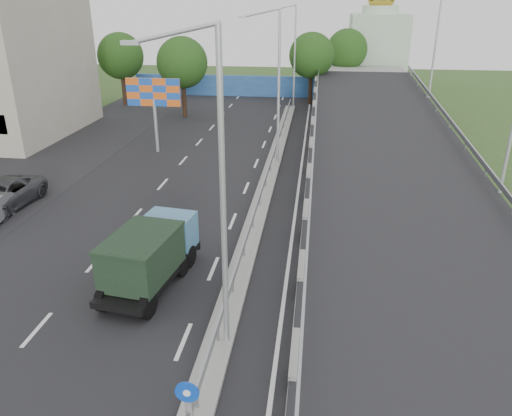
% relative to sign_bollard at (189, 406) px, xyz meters
% --- Properties ---
extents(road_surface, '(26.00, 90.00, 0.04)m').
position_rel_sign_bollard_xyz_m(road_surface, '(-3.00, 17.83, -1.03)').
color(road_surface, black).
rests_on(road_surface, ground).
extents(parking_strip, '(8.00, 90.00, 0.05)m').
position_rel_sign_bollard_xyz_m(parking_strip, '(-16.00, 17.83, -1.03)').
color(parking_strip, black).
rests_on(parking_strip, ground).
extents(median, '(1.00, 44.00, 0.20)m').
position_rel_sign_bollard_xyz_m(median, '(0.00, 21.83, -0.93)').
color(median, gray).
rests_on(median, ground).
extents(overpass_ramp, '(10.00, 50.00, 3.50)m').
position_rel_sign_bollard_xyz_m(overpass_ramp, '(7.50, 21.83, 0.72)').
color(overpass_ramp, gray).
rests_on(overpass_ramp, ground).
extents(median_guardrail, '(0.09, 44.00, 0.71)m').
position_rel_sign_bollard_xyz_m(median_guardrail, '(0.00, 21.83, -0.28)').
color(median_guardrail, gray).
rests_on(median_guardrail, median).
extents(sign_bollard, '(0.64, 0.23, 1.67)m').
position_rel_sign_bollard_xyz_m(sign_bollard, '(0.00, 0.00, 0.00)').
color(sign_bollard, black).
rests_on(sign_bollard, median).
extents(lamp_post_near, '(2.74, 0.18, 10.08)m').
position_rel_sign_bollard_xyz_m(lamp_post_near, '(0.11, 3.83, 4.77)').
color(lamp_post_near, '#B2B5B7').
rests_on(lamp_post_near, median).
extents(lamp_post_mid, '(2.74, 0.18, 10.08)m').
position_rel_sign_bollard_xyz_m(lamp_post_mid, '(0.11, 23.83, 4.77)').
color(lamp_post_mid, '#B2B5B7').
rests_on(lamp_post_mid, median).
extents(lamp_post_far, '(2.74, 0.18, 10.08)m').
position_rel_sign_bollard_xyz_m(lamp_post_far, '(0.11, 43.83, 4.77)').
color(lamp_post_far, '#B2B5B7').
rests_on(lamp_post_far, median).
extents(blue_wall, '(30.00, 0.50, 2.40)m').
position_rel_sign_bollard_xyz_m(blue_wall, '(-4.00, 49.83, 0.17)').
color(blue_wall, navy).
rests_on(blue_wall, ground).
extents(church, '(7.00, 7.00, 13.80)m').
position_rel_sign_bollard_xyz_m(church, '(10.00, 57.83, 4.28)').
color(church, '#B2CCAD').
rests_on(church, ground).
extents(billboard, '(4.00, 0.24, 5.50)m').
position_rel_sign_bollard_xyz_m(billboard, '(-9.00, 25.83, 3.15)').
color(billboard, '#B2B5B7').
rests_on(billboard, ground).
extents(tree_left_mid, '(4.80, 4.80, 7.60)m').
position_rel_sign_bollard_xyz_m(tree_left_mid, '(-10.00, 37.83, 4.14)').
color(tree_left_mid, black).
rests_on(tree_left_mid, ground).
extents(tree_median_far, '(4.80, 4.80, 7.60)m').
position_rel_sign_bollard_xyz_m(tree_median_far, '(2.00, 45.83, 4.14)').
color(tree_median_far, black).
rests_on(tree_median_far, ground).
extents(tree_left_far, '(4.80, 4.80, 7.60)m').
position_rel_sign_bollard_xyz_m(tree_left_far, '(-18.00, 42.83, 4.14)').
color(tree_left_far, black).
rests_on(tree_left_far, ground).
extents(tree_ramp_far, '(4.80, 4.80, 7.60)m').
position_rel_sign_bollard_xyz_m(tree_ramp_far, '(6.00, 52.83, 4.14)').
color(tree_ramp_far, black).
rests_on(tree_ramp_far, ground).
extents(dump_truck, '(2.84, 5.90, 2.50)m').
position_rel_sign_bollard_xyz_m(dump_truck, '(-3.41, 7.39, 0.35)').
color(dump_truck, black).
rests_on(dump_truck, ground).
extents(parked_car_c, '(2.91, 5.77, 1.56)m').
position_rel_sign_bollard_xyz_m(parked_car_c, '(-14.12, 13.93, -0.25)').
color(parked_car_c, '#37393D').
rests_on(parked_car_c, ground).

